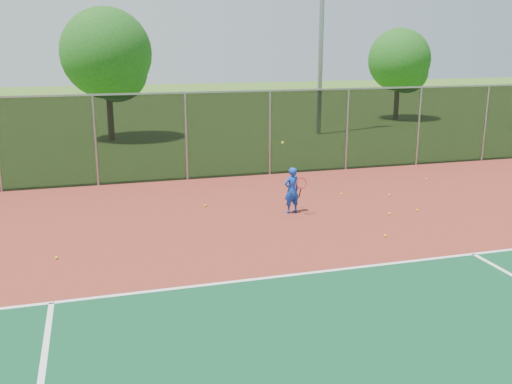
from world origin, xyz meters
TOP-DOWN VIEW (x-y plane):
  - ground at (0.00, 0.00)m, footprint 120.00×120.00m
  - court_apron at (0.00, 2.00)m, footprint 30.00×20.00m
  - fence_back at (0.00, 12.00)m, footprint 30.00×0.06m
  - tennis_player at (-0.85, 7.22)m, footprint 0.59×0.62m
  - practice_ball_0 at (2.68, 8.08)m, footprint 0.07×0.07m
  - practice_ball_1 at (0.67, 4.62)m, footprint 0.07×0.07m
  - practice_ball_2 at (-3.06, 8.47)m, footprint 0.07×0.07m
  - practice_ball_3 at (-7.02, 5.29)m, footprint 0.07×0.07m
  - practice_ball_4 at (4.96, 9.59)m, footprint 0.07×0.07m
  - practice_ball_6 at (1.31, 8.60)m, footprint 0.07×0.07m
  - practice_ball_7 at (1.70, 6.27)m, footprint 0.07×0.07m
  - practice_ball_8 at (2.62, 6.37)m, footprint 0.07×0.07m
  - tree_back_left at (-5.09, 21.32)m, footprint 4.29×4.29m
  - tree_back_mid at (12.23, 24.39)m, footprint 3.76×3.76m

SIDE VIEW (x-z plane):
  - ground at x=0.00m, z-range 0.00..0.00m
  - court_apron at x=0.00m, z-range 0.00..0.02m
  - practice_ball_0 at x=2.68m, z-range 0.02..0.09m
  - practice_ball_1 at x=0.67m, z-range 0.02..0.09m
  - practice_ball_2 at x=-3.06m, z-range 0.02..0.09m
  - practice_ball_3 at x=-7.02m, z-range 0.02..0.09m
  - practice_ball_4 at x=4.96m, z-range 0.02..0.09m
  - practice_ball_6 at x=1.31m, z-range 0.02..0.09m
  - practice_ball_7 at x=1.70m, z-range 0.02..0.09m
  - practice_ball_8 at x=2.62m, z-range 0.02..0.09m
  - tennis_player at x=-0.85m, z-range -0.34..1.69m
  - fence_back at x=0.00m, z-range 0.05..3.08m
  - tree_back_mid at x=12.23m, z-range 0.70..6.22m
  - tree_back_left at x=-5.09m, z-range 0.80..7.11m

